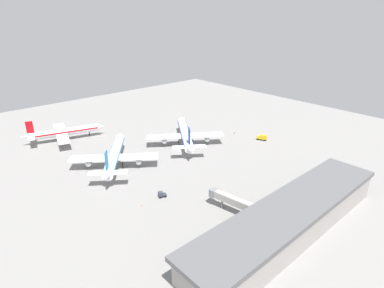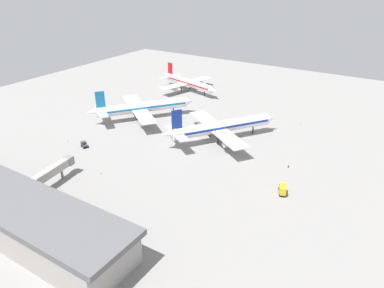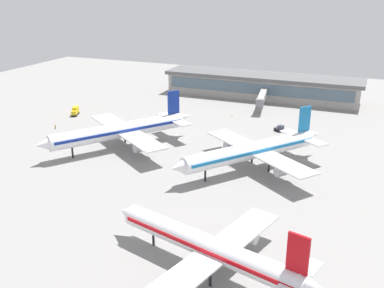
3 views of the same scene
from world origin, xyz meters
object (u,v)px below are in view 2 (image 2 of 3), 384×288
Objects in this scene: catering_truck at (283,189)px; ground_crew_worker at (288,165)px; safety_cone_mid_apron at (301,124)px; airplane_distant at (142,107)px; baggage_tug at (84,144)px; safety_cone_near_gate at (68,141)px; airplane_taxiing at (188,83)px; airplane_at_gate at (220,127)px; safety_cone_far_side at (101,173)px.

ground_crew_worker is at bearing -9.58° from catering_truck.
safety_cone_mid_apron is (-12.86, 61.24, -1.40)m from catering_truck.
airplane_distant reaches higher than ground_crew_worker.
safety_cone_mid_apron is (68.58, 33.97, -5.55)m from airplane_distant.
baggage_tug reaches higher than safety_cone_mid_apron.
airplane_distant is 85.98m from catering_truck.
catering_truck reaches higher than safety_cone_near_gate.
airplane_distant reaches higher than airplane_taxiing.
airplane_taxiing reaches higher than ground_crew_worker.
airplane_at_gate is at bearing -124.84° from safety_cone_mid_apron.
airplane_at_gate is at bearing 65.56° from safety_cone_far_side.
safety_cone_far_side is (31.69, -12.18, 0.00)m from safety_cone_near_gate.
ground_crew_worker reaches higher than safety_cone_mid_apron.
airplane_at_gate reaches higher than baggage_tug.
airplane_at_gate is 1.03× the size of airplane_taxiing.
safety_cone_near_gate is at bearing -77.48° from airplane_taxiing.
ground_crew_worker is (82.76, -59.61, -4.30)m from airplane_taxiing.
safety_cone_mid_apron is at bearing 3.01° from airplane_taxiing.
airplane_taxiing reaches higher than safety_cone_mid_apron.
catering_truck is 9.84× the size of safety_cone_near_gate.
airplane_distant is 26.85× the size of ground_crew_worker.
catering_truck is at bearing -90.25° from airplane_at_gate.
baggage_tug is 6.09× the size of safety_cone_far_side.
airplane_at_gate reaches higher than safety_cone_mid_apron.
catering_truck is at bearing 20.98° from safety_cone_far_side.
airplane_at_gate is 34.65m from ground_crew_worker.
airplane_at_gate is 78.12× the size of safety_cone_near_gate.
airplane_at_gate is at bearing -54.77° from airplane_distant.
safety_cone_near_gate is at bearing -137.47° from safety_cone_mid_apron.
baggage_tug is (-0.02, -37.84, -4.69)m from airplane_distant.
ground_crew_worker is (-4.06, 17.86, -0.85)m from catering_truck.
airplane_at_gate is at bearing 34.27° from safety_cone_near_gate.
catering_truck is (86.82, -77.47, -3.45)m from airplane_taxiing.
airplane_taxiing is 76.18× the size of safety_cone_near_gate.
safety_cone_far_side is (-22.23, -48.91, -5.69)m from airplane_at_gate.
airplane_taxiing is 88.30m from baggage_tug.
baggage_tug is 82.14m from catering_truck.
safety_cone_near_gate is 33.95m from safety_cone_far_side.
ground_crew_worker is at bearing -69.18° from airplane_at_gate.
airplane_taxiing is at bearing 78.61° from airplane_at_gate.
airplane_taxiing is 102.08m from ground_crew_worker.
airplane_taxiing is 104.06m from safety_cone_far_side.
catering_truck is 91.87m from safety_cone_near_gate.
baggage_tug reaches higher than safety_cone_near_gate.
airplane_distant is at bearing 75.50° from safety_cone_near_gate.
catering_truck reaches higher than safety_cone_mid_apron.
airplane_distant is 78.11m from ground_crew_worker.
airplane_distant is 12.27× the size of baggage_tug.
airplane_distant is at bearing -70.09° from baggage_tug.
safety_cone_far_side is at bearing -169.75° from airplane_at_gate.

